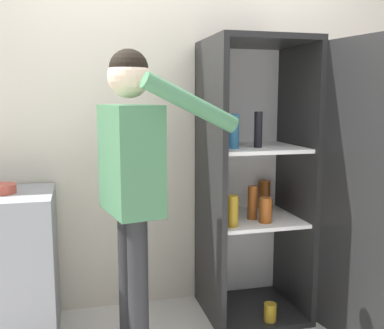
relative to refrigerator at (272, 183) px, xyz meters
name	(u,v)px	position (x,y,z in m)	size (l,w,h in m)	color
wall_back	(183,123)	(-0.48, 0.45, 0.37)	(7.00, 0.06, 2.55)	beige
refrigerator	(272,183)	(0.00, 0.00, 0.00)	(0.81, 1.24, 1.81)	black
person	(132,165)	(-0.92, -0.20, 0.18)	(0.72, 0.57, 1.70)	#262628
bowl	(0,189)	(-1.64, 0.12, 0.02)	(0.18, 0.18, 0.05)	#B24738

